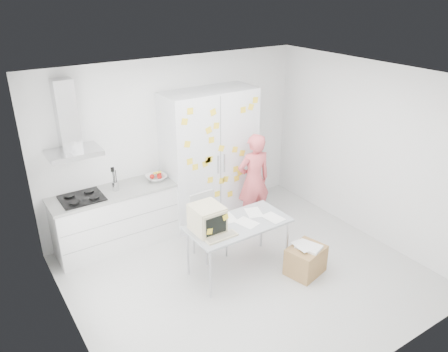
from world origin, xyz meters
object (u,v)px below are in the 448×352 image
cardboard_box (306,260)px  chair (207,221)px  desk (219,222)px  person (254,180)px

cardboard_box → chair: bearing=127.2°
desk → chair: desk is taller
person → cardboard_box: (-0.20, -1.50, -0.58)m
person → desk: 1.52m
desk → person: bearing=35.4°
person → cardboard_box: size_ratio=2.70×
person → cardboard_box: bearing=89.7°
person → desk: size_ratio=1.13×
desk → cardboard_box: size_ratio=2.40×
chair → desk: bearing=-106.7°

